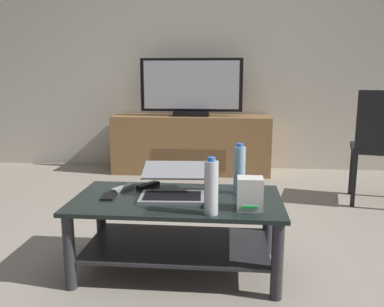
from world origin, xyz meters
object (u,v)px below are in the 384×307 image
(cell_phone, at_px, (109,196))
(laptop, at_px, (173,186))
(coffee_table, at_px, (177,221))
(dining_chair, at_px, (381,142))
(water_bottle_near, at_px, (239,170))
(media_cabinet, at_px, (191,144))
(router_box, at_px, (250,194))
(water_bottle_far, at_px, (211,187))
(television, at_px, (191,88))
(soundbar_remote, at_px, (148,185))
(tv_remote, at_px, (123,188))

(cell_phone, bearing_deg, laptop, 4.12)
(coffee_table, xyz_separation_m, dining_chair, (1.51, 1.29, 0.25))
(dining_chair, height_order, water_bottle_near, dining_chair)
(media_cabinet, xyz_separation_m, router_box, (0.52, -2.46, 0.19))
(water_bottle_near, bearing_deg, dining_chair, 44.82)
(coffee_table, xyz_separation_m, water_bottle_far, (0.20, -0.24, 0.27))
(media_cabinet, relative_size, television, 1.56)
(soundbar_remote, bearing_deg, router_box, 3.06)
(laptop, relative_size, tv_remote, 2.39)
(dining_chair, relative_size, water_bottle_far, 3.41)
(dining_chair, bearing_deg, soundbar_remote, -147.78)
(water_bottle_near, bearing_deg, media_cabinet, 102.29)
(router_box, height_order, water_bottle_near, water_bottle_near)
(television, relative_size, water_bottle_far, 3.91)
(cell_phone, bearing_deg, router_box, -14.83)
(router_box, bearing_deg, media_cabinet, 102.01)
(media_cabinet, bearing_deg, coffee_table, -86.55)
(television, xyz_separation_m, tv_remote, (-0.20, -2.15, -0.50))
(coffee_table, distance_m, water_bottle_near, 0.45)
(router_box, bearing_deg, water_bottle_near, 99.74)
(coffee_table, bearing_deg, tv_remote, 158.45)
(soundbar_remote, bearing_deg, television, 122.93)
(television, distance_m, laptop, 2.29)
(television, xyz_separation_m, cell_phone, (-0.24, -2.30, -0.50))
(television, bearing_deg, dining_chair, -31.02)
(router_box, relative_size, soundbar_remote, 1.03)
(water_bottle_far, distance_m, tv_remote, 0.66)
(media_cabinet, xyz_separation_m, television, (0.00, -0.02, 0.61))
(television, height_order, soundbar_remote, television)
(television, distance_m, soundbar_remote, 2.14)
(soundbar_remote, bearing_deg, water_bottle_far, -13.51)
(dining_chair, height_order, router_box, dining_chair)
(media_cabinet, relative_size, water_bottle_near, 5.97)
(water_bottle_near, xyz_separation_m, water_bottle_far, (-0.14, -0.36, -0.00))
(laptop, bearing_deg, television, 92.85)
(water_bottle_near, distance_m, tv_remote, 0.69)
(coffee_table, bearing_deg, soundbar_remote, 134.36)
(coffee_table, distance_m, tv_remote, 0.39)
(water_bottle_far, relative_size, cell_phone, 2.01)
(cell_phone, bearing_deg, dining_chair, 30.20)
(media_cabinet, distance_m, router_box, 2.52)
(cell_phone, bearing_deg, water_bottle_near, 6.31)
(media_cabinet, distance_m, cell_phone, 2.33)
(television, bearing_deg, router_box, -77.89)
(router_box, bearing_deg, water_bottle_far, -155.78)
(laptop, xyz_separation_m, soundbar_remote, (-0.18, 0.17, -0.05))
(television, xyz_separation_m, water_bottle_near, (0.48, -2.16, -0.37))
(cell_phone, xyz_separation_m, tv_remote, (0.04, 0.15, 0.01))
(soundbar_remote, bearing_deg, laptop, -9.29)
(television, distance_m, tv_remote, 2.22)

